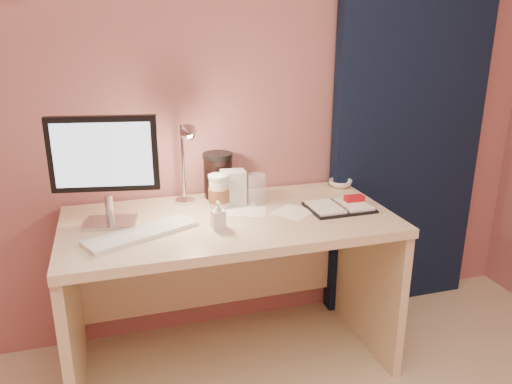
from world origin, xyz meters
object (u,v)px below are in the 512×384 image
object	(u,v)px
monitor	(105,161)
keyboard	(142,233)
desk	(227,258)
lotion_bottle	(218,215)
desk_lamp	(184,156)
planner	(340,206)
product_box	(233,188)
clear_cup	(257,190)
bowl	(340,184)
coffee_cup	(219,192)
dark_jar	(218,177)

from	to	relation	value
monitor	keyboard	xyz separation A→B (m)	(0.11, -0.15, -0.26)
desk	monitor	bearing A→B (deg)	-178.71
lotion_bottle	desk_lamp	bearing A→B (deg)	109.22
planner	product_box	bearing A→B (deg)	156.30
product_box	desk_lamp	xyz separation A→B (m)	(-0.22, -0.01, 0.16)
monitor	keyboard	bearing A→B (deg)	-43.46
clear_cup	bowl	xyz separation A→B (m)	(0.49, 0.14, -0.05)
keyboard	bowl	world-z (taller)	bowl
keyboard	lotion_bottle	world-z (taller)	lotion_bottle
monitor	planner	bearing A→B (deg)	4.41
desk	coffee_cup	world-z (taller)	coffee_cup
bowl	lotion_bottle	distance (m)	0.80
bowl	desk_lamp	distance (m)	0.84
coffee_cup	product_box	size ratio (longest dim) A/B	0.95
dark_jar	bowl	bearing A→B (deg)	-2.75
keyboard	planner	size ratio (longest dim) A/B	1.59
planner	desk_lamp	size ratio (longest dim) A/B	0.72
keyboard	desk_lamp	xyz separation A→B (m)	(0.21, 0.24, 0.24)
desk	keyboard	bearing A→B (deg)	-156.28
planner	bowl	distance (m)	0.32
bowl	planner	bearing A→B (deg)	-115.79
clear_cup	bowl	world-z (taller)	clear_cup
planner	desk_lamp	xyz separation A→B (m)	(-0.66, 0.18, 0.23)
monitor	desk_lamp	xyz separation A→B (m)	(0.33, 0.08, -0.02)
clear_cup	bowl	bearing A→B (deg)	15.63
coffee_cup	keyboard	bearing A→B (deg)	-148.17
dark_jar	desk_lamp	size ratio (longest dim) A/B	0.49
monitor	bowl	xyz separation A→B (m)	(1.13, 0.19, -0.25)
planner	coffee_cup	distance (m)	0.55
clear_cup	product_box	size ratio (longest dim) A/B	0.90
lotion_bottle	dark_jar	distance (m)	0.40
coffee_cup	lotion_bottle	distance (m)	0.25
keyboard	product_box	distance (m)	0.50
desk	bowl	world-z (taller)	bowl
dark_jar	planner	bearing A→B (deg)	-33.17
coffee_cup	product_box	distance (m)	0.07
coffee_cup	product_box	world-z (taller)	product_box
planner	coffee_cup	world-z (taller)	coffee_cup
coffee_cup	product_box	bearing A→B (deg)	16.09
keyboard	monitor	bearing A→B (deg)	101.13
lotion_bottle	product_box	world-z (taller)	product_box
lotion_bottle	desk_lamp	world-z (taller)	desk_lamp
bowl	lotion_bottle	xyz separation A→B (m)	(-0.71, -0.36, 0.04)
product_box	clear_cup	bearing A→B (deg)	-16.19
planner	lotion_bottle	bearing A→B (deg)	-173.79
planner	lotion_bottle	xyz separation A→B (m)	(-0.57, -0.07, 0.05)
dark_jar	product_box	world-z (taller)	dark_jar
coffee_cup	desk_lamp	distance (m)	0.23
keyboard	desk_lamp	bearing A→B (deg)	22.46
planner	clear_cup	size ratio (longest dim) A/B	1.97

